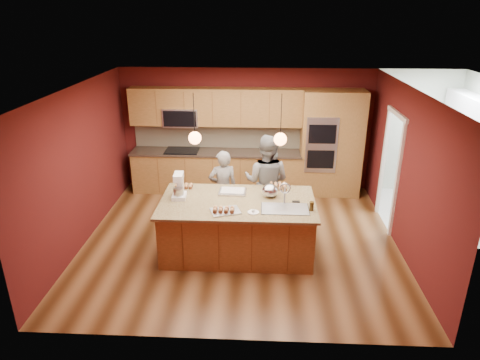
# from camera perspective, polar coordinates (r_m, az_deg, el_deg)

# --- Properties ---
(floor) EXTENTS (5.50, 5.50, 0.00)m
(floor) POSITION_cam_1_polar(r_m,az_deg,el_deg) (7.77, 0.06, -7.93)
(floor) COLOR #462610
(floor) RESTS_ON ground
(ceiling) EXTENTS (5.50, 5.50, 0.00)m
(ceiling) POSITION_cam_1_polar(r_m,az_deg,el_deg) (6.83, 0.07, 12.08)
(ceiling) COLOR white
(ceiling) RESTS_ON ground
(wall_back) EXTENTS (5.50, 0.00, 5.50)m
(wall_back) POSITION_cam_1_polar(r_m,az_deg,el_deg) (9.57, 0.81, 6.70)
(wall_back) COLOR #4D1312
(wall_back) RESTS_ON ground
(wall_front) EXTENTS (5.50, 0.00, 5.50)m
(wall_front) POSITION_cam_1_polar(r_m,az_deg,el_deg) (4.93, -1.38, -8.84)
(wall_front) COLOR #4D1312
(wall_front) RESTS_ON ground
(wall_left) EXTENTS (0.00, 5.00, 5.00)m
(wall_left) POSITION_cam_1_polar(r_m,az_deg,el_deg) (7.82, -20.51, 1.69)
(wall_left) COLOR #4D1312
(wall_left) RESTS_ON ground
(wall_right) EXTENTS (0.00, 5.00, 5.00)m
(wall_right) POSITION_cam_1_polar(r_m,az_deg,el_deg) (7.58, 21.32, 0.96)
(wall_right) COLOR #4D1312
(wall_right) RESTS_ON ground
(cabinet_run) EXTENTS (3.74, 0.64, 2.30)m
(cabinet_run) POSITION_cam_1_polar(r_m,az_deg,el_deg) (9.48, -3.37, 4.21)
(cabinet_run) COLOR brown
(cabinet_run) RESTS_ON floor
(oven_column) EXTENTS (1.30, 0.62, 2.30)m
(oven_column) POSITION_cam_1_polar(r_m,az_deg,el_deg) (9.45, 12.03, 4.75)
(oven_column) COLOR brown
(oven_column) RESTS_ON floor
(doorway_trim) EXTENTS (0.08, 1.11, 2.20)m
(doorway_trim) POSITION_cam_1_polar(r_m,az_deg,el_deg) (8.39, 19.33, 1.02)
(doorway_trim) COLOR white
(doorway_trim) RESTS_ON wall_right
(laundry_room) EXTENTS (2.60, 2.70, 2.70)m
(laundry_room) POSITION_cam_1_polar(r_m,az_deg,el_deg) (9.09, 29.29, 6.97)
(laundry_room) COLOR silver
(laundry_room) RESTS_ON ground
(pendant_left) EXTENTS (0.20, 0.20, 0.80)m
(pendant_left) POSITION_cam_1_polar(r_m,az_deg,el_deg) (6.69, -6.04, 5.63)
(pendant_left) COLOR black
(pendant_left) RESTS_ON ceiling
(pendant_right) EXTENTS (0.20, 0.20, 0.80)m
(pendant_right) POSITION_cam_1_polar(r_m,az_deg,el_deg) (6.62, 5.39, 5.47)
(pendant_right) COLOR black
(pendant_right) RESTS_ON ceiling
(island) EXTENTS (2.54, 1.42, 1.31)m
(island) POSITION_cam_1_polar(r_m,az_deg,el_deg) (7.20, -0.20, -6.15)
(island) COLOR brown
(island) RESTS_ON floor
(person_left) EXTENTS (0.61, 0.48, 1.48)m
(person_left) POSITION_cam_1_polar(r_m,az_deg,el_deg) (7.98, -2.28, -1.15)
(person_left) COLOR black
(person_left) RESTS_ON floor
(person_right) EXTENTS (1.03, 0.90, 1.79)m
(person_right) POSITION_cam_1_polar(r_m,az_deg,el_deg) (7.89, 3.55, -0.23)
(person_right) COLOR slate
(person_right) RESTS_ON floor
(stand_mixer) EXTENTS (0.24, 0.32, 0.42)m
(stand_mixer) POSITION_cam_1_polar(r_m,az_deg,el_deg) (7.14, -8.13, -0.98)
(stand_mixer) COLOR white
(stand_mixer) RESTS_ON island
(sheet_cake) EXTENTS (0.48, 0.36, 0.05)m
(sheet_cake) POSITION_cam_1_polar(r_m,az_deg,el_deg) (7.31, -0.99, -1.54)
(sheet_cake) COLOR silver
(sheet_cake) RESTS_ON island
(cooling_rack) EXTENTS (0.52, 0.44, 0.02)m
(cooling_rack) POSITION_cam_1_polar(r_m,az_deg,el_deg) (6.65, -1.97, -4.16)
(cooling_rack) COLOR #BABCC2
(cooling_rack) RESTS_ON island
(mixing_bowl) EXTENTS (0.28, 0.28, 0.23)m
(mixing_bowl) POSITION_cam_1_polar(r_m,az_deg,el_deg) (7.14, 4.01, -1.42)
(mixing_bowl) COLOR #B8BABF
(mixing_bowl) RESTS_ON island
(plate) EXTENTS (0.18, 0.18, 0.01)m
(plate) POSITION_cam_1_polar(r_m,az_deg,el_deg) (6.62, 1.78, -4.31)
(plate) COLOR white
(plate) RESTS_ON island
(tumbler) EXTENTS (0.07, 0.07, 0.14)m
(tumbler) POSITION_cam_1_polar(r_m,az_deg,el_deg) (6.76, 9.51, -3.46)
(tumbler) COLOR #31210A
(tumbler) RESTS_ON island
(phone) EXTENTS (0.12, 0.07, 0.01)m
(phone) POSITION_cam_1_polar(r_m,az_deg,el_deg) (7.04, 7.48, -2.87)
(phone) COLOR black
(phone) RESTS_ON island
(cupcakes_left) EXTENTS (0.33, 0.16, 0.07)m
(cupcakes_left) POSITION_cam_1_polar(r_m,az_deg,el_deg) (7.57, -7.49, -0.77)
(cupcakes_left) COLOR tan
(cupcakes_left) RESTS_ON island
(cupcakes_rack) EXTENTS (0.34, 0.17, 0.08)m
(cupcakes_rack) POSITION_cam_1_polar(r_m,az_deg,el_deg) (6.60, -2.20, -3.95)
(cupcakes_rack) COLOR tan
(cupcakes_rack) RESTS_ON island
(cupcakes_right) EXTENTS (0.31, 0.31, 0.07)m
(cupcakes_right) POSITION_cam_1_polar(r_m,az_deg,el_deg) (7.52, 5.09, -0.84)
(cupcakes_right) COLOR tan
(cupcakes_right) RESTS_ON island
(washer) EXTENTS (0.74, 0.75, 0.97)m
(washer) POSITION_cam_1_polar(r_m,az_deg,el_deg) (9.17, 27.83, -2.40)
(washer) COLOR white
(washer) RESTS_ON floor
(dryer) EXTENTS (0.75, 0.76, 0.95)m
(dryer) POSITION_cam_1_polar(r_m,az_deg,el_deg) (9.83, 26.03, -0.60)
(dryer) COLOR white
(dryer) RESTS_ON floor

